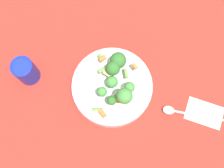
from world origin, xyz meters
name	(u,v)px	position (x,y,z in m)	size (l,w,h in m)	color
ground_plane	(112,89)	(0.00, 0.00, 0.00)	(3.00, 3.00, 0.00)	#B72D23
bowl	(112,87)	(0.00, 0.00, 0.03)	(0.24, 0.24, 0.05)	silver
pasta_salad	(117,79)	(0.01, 0.01, 0.09)	(0.17, 0.19, 0.08)	#8CB766
cup	(26,71)	(-0.22, -0.15, 0.05)	(0.07, 0.07, 0.09)	#192DAD
napkin	(204,113)	(0.25, 0.14, 0.00)	(0.13, 0.11, 0.01)	white
spoon	(182,113)	(0.20, 0.09, 0.01)	(0.16, 0.11, 0.01)	silver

